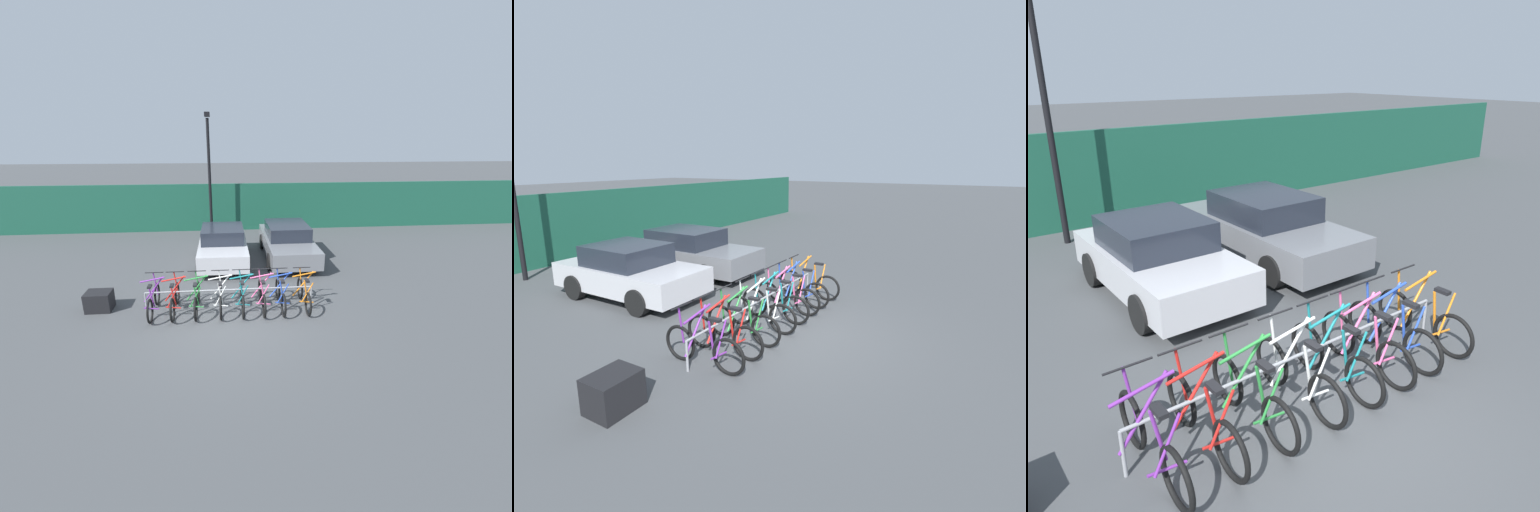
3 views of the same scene
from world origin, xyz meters
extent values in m
plane|color=#424447|center=(0.00, 0.00, 0.00)|extent=(120.00, 120.00, 0.00)
cube|color=#19513D|center=(0.00, 9.50, 1.21)|extent=(36.00, 0.16, 2.42)
cylinder|color=gray|center=(0.05, 0.68, 0.55)|extent=(4.74, 0.04, 0.04)
cylinder|color=gray|center=(-2.32, 0.68, 0.28)|extent=(0.04, 0.04, 0.55)
cylinder|color=gray|center=(2.42, 0.68, 0.28)|extent=(0.04, 0.04, 0.55)
torus|color=black|center=(-2.07, 0.00, 0.33)|extent=(0.06, 0.66, 0.66)
torus|color=black|center=(-2.07, 1.05, 0.33)|extent=(0.06, 0.66, 0.66)
cylinder|color=#752D99|center=(-2.07, 0.68, 0.65)|extent=(0.60, 0.04, 0.76)
cylinder|color=#752D99|center=(-2.07, 0.63, 0.96)|extent=(0.68, 0.04, 0.16)
cylinder|color=#752D99|center=(-2.07, 0.35, 0.59)|extent=(0.14, 0.04, 0.63)
cylinder|color=#752D99|center=(-2.07, 0.15, 0.61)|extent=(0.32, 0.03, 0.58)
cylinder|color=#752D99|center=(-2.07, 0.20, 0.31)|extent=(0.40, 0.03, 0.08)
cylinder|color=#752D99|center=(-2.07, 1.01, 0.68)|extent=(0.12, 0.04, 0.69)
cylinder|color=black|center=(-2.07, 0.97, 1.04)|extent=(0.52, 0.03, 0.03)
cube|color=black|center=(-2.07, 0.25, 0.93)|extent=(0.10, 0.22, 0.05)
torus|color=black|center=(-1.49, 0.00, 0.33)|extent=(0.06, 0.66, 0.66)
torus|color=black|center=(-1.49, 1.05, 0.33)|extent=(0.06, 0.66, 0.66)
cylinder|color=red|center=(-1.49, 0.68, 0.65)|extent=(0.60, 0.04, 0.76)
cylinder|color=red|center=(-1.49, 0.63, 0.96)|extent=(0.68, 0.04, 0.16)
cylinder|color=red|center=(-1.49, 0.35, 0.59)|extent=(0.14, 0.04, 0.63)
cylinder|color=red|center=(-1.49, 0.15, 0.61)|extent=(0.32, 0.03, 0.58)
cylinder|color=red|center=(-1.49, 0.20, 0.31)|extent=(0.40, 0.03, 0.08)
cylinder|color=red|center=(-1.49, 1.01, 0.68)|extent=(0.12, 0.04, 0.69)
cylinder|color=black|center=(-1.49, 0.97, 1.04)|extent=(0.52, 0.03, 0.03)
cube|color=black|center=(-1.49, 0.25, 0.93)|extent=(0.10, 0.22, 0.05)
torus|color=black|center=(-0.88, 0.00, 0.33)|extent=(0.06, 0.66, 0.66)
torus|color=black|center=(-0.88, 1.05, 0.33)|extent=(0.06, 0.66, 0.66)
cylinder|color=#288438|center=(-0.88, 0.68, 0.65)|extent=(0.60, 0.04, 0.76)
cylinder|color=#288438|center=(-0.88, 0.63, 0.96)|extent=(0.68, 0.04, 0.16)
cylinder|color=#288438|center=(-0.88, 0.35, 0.59)|extent=(0.14, 0.04, 0.63)
cylinder|color=#288438|center=(-0.88, 0.15, 0.61)|extent=(0.32, 0.03, 0.58)
cylinder|color=#288438|center=(-0.88, 0.20, 0.31)|extent=(0.40, 0.03, 0.08)
cylinder|color=#288438|center=(-0.88, 1.01, 0.68)|extent=(0.12, 0.04, 0.69)
cylinder|color=black|center=(-0.88, 0.97, 1.04)|extent=(0.52, 0.03, 0.03)
cube|color=black|center=(-0.88, 0.25, 0.93)|extent=(0.10, 0.22, 0.05)
torus|color=black|center=(-0.21, 0.00, 0.33)|extent=(0.06, 0.66, 0.66)
torus|color=black|center=(-0.21, 1.05, 0.33)|extent=(0.06, 0.66, 0.66)
cylinder|color=silver|center=(-0.21, 0.68, 0.65)|extent=(0.60, 0.04, 0.76)
cylinder|color=silver|center=(-0.21, 0.63, 0.96)|extent=(0.68, 0.04, 0.16)
cylinder|color=silver|center=(-0.21, 0.35, 0.59)|extent=(0.14, 0.04, 0.63)
cylinder|color=silver|center=(-0.21, 0.15, 0.61)|extent=(0.32, 0.03, 0.58)
cylinder|color=silver|center=(-0.21, 0.20, 0.31)|extent=(0.40, 0.03, 0.08)
cylinder|color=silver|center=(-0.21, 1.01, 0.68)|extent=(0.12, 0.04, 0.69)
cylinder|color=black|center=(-0.21, 0.97, 1.04)|extent=(0.52, 0.03, 0.03)
cube|color=black|center=(-0.21, 0.25, 0.93)|extent=(0.10, 0.22, 0.05)
torus|color=black|center=(0.39, 0.00, 0.33)|extent=(0.06, 0.66, 0.66)
torus|color=black|center=(0.39, 1.05, 0.33)|extent=(0.06, 0.66, 0.66)
cylinder|color=#197A7F|center=(0.39, 0.68, 0.65)|extent=(0.60, 0.04, 0.76)
cylinder|color=#197A7F|center=(0.39, 0.63, 0.96)|extent=(0.68, 0.04, 0.16)
cylinder|color=#197A7F|center=(0.39, 0.35, 0.59)|extent=(0.14, 0.04, 0.63)
cylinder|color=#197A7F|center=(0.39, 0.15, 0.61)|extent=(0.32, 0.03, 0.58)
cylinder|color=#197A7F|center=(0.39, 0.20, 0.31)|extent=(0.40, 0.03, 0.08)
cylinder|color=#197A7F|center=(0.39, 1.01, 0.68)|extent=(0.12, 0.04, 0.69)
cylinder|color=black|center=(0.39, 0.97, 1.04)|extent=(0.52, 0.03, 0.03)
cube|color=black|center=(0.39, 0.25, 0.93)|extent=(0.10, 0.22, 0.05)
torus|color=black|center=(0.96, 0.00, 0.33)|extent=(0.06, 0.66, 0.66)
torus|color=black|center=(0.96, 1.05, 0.33)|extent=(0.06, 0.66, 0.66)
cylinder|color=#E55993|center=(0.96, 0.68, 0.65)|extent=(0.60, 0.04, 0.76)
cylinder|color=#E55993|center=(0.96, 0.63, 0.96)|extent=(0.68, 0.04, 0.16)
cylinder|color=#E55993|center=(0.96, 0.35, 0.59)|extent=(0.14, 0.04, 0.63)
cylinder|color=#E55993|center=(0.96, 0.15, 0.61)|extent=(0.32, 0.03, 0.58)
cylinder|color=#E55993|center=(0.96, 0.20, 0.31)|extent=(0.40, 0.03, 0.08)
cylinder|color=#E55993|center=(0.96, 1.01, 0.68)|extent=(0.12, 0.04, 0.69)
cylinder|color=black|center=(0.96, 0.97, 1.04)|extent=(0.52, 0.03, 0.03)
cube|color=black|center=(0.96, 0.25, 0.93)|extent=(0.10, 0.22, 0.05)
torus|color=black|center=(1.49, 0.00, 0.33)|extent=(0.06, 0.66, 0.66)
torus|color=black|center=(1.49, 1.05, 0.33)|extent=(0.06, 0.66, 0.66)
cylinder|color=#284CB7|center=(1.49, 0.68, 0.65)|extent=(0.60, 0.04, 0.76)
cylinder|color=#284CB7|center=(1.49, 0.63, 0.96)|extent=(0.68, 0.04, 0.16)
cylinder|color=#284CB7|center=(1.49, 0.35, 0.59)|extent=(0.14, 0.04, 0.63)
cylinder|color=#284CB7|center=(1.49, 0.15, 0.61)|extent=(0.32, 0.03, 0.58)
cylinder|color=#284CB7|center=(1.49, 0.20, 0.31)|extent=(0.40, 0.03, 0.08)
cylinder|color=#284CB7|center=(1.49, 1.01, 0.68)|extent=(0.12, 0.04, 0.69)
cylinder|color=black|center=(1.49, 0.97, 1.04)|extent=(0.52, 0.03, 0.03)
cube|color=black|center=(1.49, 0.25, 0.93)|extent=(0.10, 0.22, 0.05)
torus|color=black|center=(2.17, 0.00, 0.33)|extent=(0.06, 0.66, 0.66)
torus|color=black|center=(2.17, 1.05, 0.33)|extent=(0.06, 0.66, 0.66)
cylinder|color=orange|center=(2.17, 0.68, 0.65)|extent=(0.60, 0.04, 0.76)
cylinder|color=orange|center=(2.17, 0.63, 0.96)|extent=(0.68, 0.04, 0.16)
cylinder|color=orange|center=(2.17, 0.35, 0.59)|extent=(0.14, 0.04, 0.63)
cylinder|color=orange|center=(2.17, 0.15, 0.61)|extent=(0.32, 0.03, 0.58)
cylinder|color=orange|center=(2.17, 0.20, 0.31)|extent=(0.40, 0.03, 0.08)
cylinder|color=orange|center=(2.17, 1.01, 0.68)|extent=(0.12, 0.04, 0.69)
cylinder|color=black|center=(2.17, 0.97, 1.04)|extent=(0.52, 0.03, 0.03)
cube|color=black|center=(2.17, 0.25, 0.93)|extent=(0.10, 0.22, 0.05)
cube|color=#B7B7BC|center=(-0.13, 4.49, 0.57)|extent=(1.80, 3.93, 0.62)
cube|color=#1E232D|center=(-0.13, 4.59, 1.14)|extent=(1.58, 1.81, 0.52)
cylinder|color=black|center=(-0.99, 5.63, 0.32)|extent=(0.20, 0.64, 0.64)
cylinder|color=black|center=(0.72, 5.63, 0.32)|extent=(0.20, 0.64, 0.64)
cylinder|color=black|center=(-0.99, 3.35, 0.32)|extent=(0.20, 0.64, 0.64)
cylinder|color=black|center=(0.72, 3.35, 0.32)|extent=(0.20, 0.64, 0.64)
cube|color=slate|center=(2.45, 4.79, 0.57)|extent=(1.80, 4.49, 0.62)
cube|color=#1E232D|center=(2.45, 4.90, 1.14)|extent=(1.58, 2.07, 0.52)
cylinder|color=black|center=(1.59, 6.09, 0.32)|extent=(0.20, 0.64, 0.64)
cylinder|color=black|center=(3.30, 6.09, 0.32)|extent=(0.20, 0.64, 0.64)
cylinder|color=black|center=(1.59, 3.48, 0.32)|extent=(0.20, 0.64, 0.64)
cylinder|color=black|center=(3.30, 3.48, 0.32)|extent=(0.20, 0.64, 0.64)
cube|color=black|center=(-3.65, 0.86, 0.28)|extent=(0.70, 0.56, 0.55)
camera|label=1|loc=(-0.04, -8.24, 4.65)|focal=24.00mm
camera|label=2|loc=(-6.89, -3.60, 3.45)|focal=28.00mm
camera|label=3|loc=(-3.46, -3.39, 3.84)|focal=35.00mm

